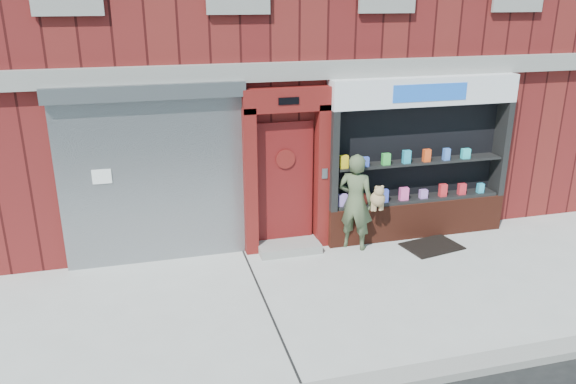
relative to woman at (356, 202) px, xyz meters
name	(u,v)px	position (x,y,z in m)	size (l,w,h in m)	color
ground	(364,291)	(-0.45, -1.54, -0.88)	(80.00, 80.00, 0.00)	#9E9E99
curb	(432,373)	(-0.45, -3.69, -0.82)	(60.00, 0.30, 0.12)	gray
building	(272,10)	(-0.45, 4.45, 3.12)	(12.00, 8.16, 8.00)	#581414
shutter_bay	(152,165)	(-3.45, 0.39, 0.83)	(3.10, 0.30, 3.04)	gray
red_door_bay	(286,171)	(-1.20, 0.32, 0.57)	(1.52, 0.58, 2.90)	#611210
pharmacy_bay	(418,166)	(1.30, 0.27, 0.49)	(3.50, 0.41, 3.00)	#501E12
woman	(356,202)	(0.00, 0.00, 0.00)	(0.86, 0.72, 1.76)	#485538
doormat	(432,246)	(1.37, -0.35, -0.87)	(1.00, 0.70, 0.02)	black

